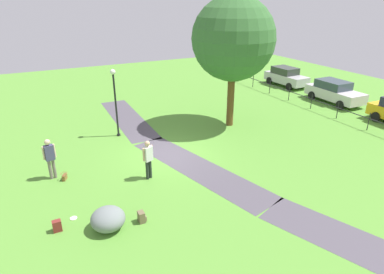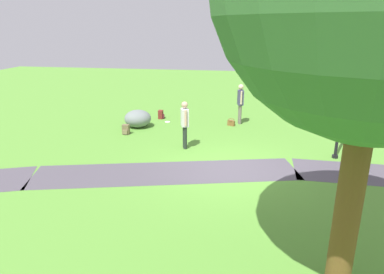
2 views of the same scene
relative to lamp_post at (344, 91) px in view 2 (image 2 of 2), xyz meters
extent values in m
plane|color=#569233|center=(3.46, 1.54, -2.27)|extent=(48.00, 48.00, 0.00)
cube|color=#4D4751|center=(5.34, 2.16, -2.27)|extent=(8.18, 3.64, 0.01)
cylinder|color=brown|center=(1.34, 6.41, -0.58)|extent=(0.41, 0.41, 3.39)
cylinder|color=black|center=(0.00, 0.00, -2.22)|extent=(0.20, 0.20, 0.10)
cylinder|color=black|center=(0.00, 0.00, -0.56)|extent=(0.10, 0.10, 3.42)
sphere|color=white|center=(0.00, 0.00, 1.28)|extent=(0.28, 0.28, 0.28)
ellipsoid|color=slate|center=(7.74, -2.46, -1.89)|extent=(1.18, 1.17, 0.76)
cylinder|color=slate|center=(3.34, -3.66, -1.84)|extent=(0.13, 0.13, 0.87)
cylinder|color=slate|center=(3.37, -3.82, -1.84)|extent=(0.13, 0.13, 0.87)
cube|color=#403F61|center=(3.35, -3.74, -1.07)|extent=(0.30, 0.40, 0.66)
cylinder|color=beige|center=(3.31, -3.52, -1.03)|extent=(0.08, 0.08, 0.58)
cylinder|color=beige|center=(3.39, -3.96, -1.03)|extent=(0.08, 0.08, 0.58)
sphere|color=beige|center=(3.35, -3.74, -0.59)|extent=(0.24, 0.24, 0.24)
cylinder|color=#232D26|center=(5.22, -0.18, -1.85)|extent=(0.13, 0.13, 0.84)
cylinder|color=#232D26|center=(5.17, -0.03, -1.85)|extent=(0.13, 0.13, 0.84)
cube|color=silver|center=(5.19, -0.11, -1.11)|extent=(0.35, 0.42, 0.63)
cylinder|color=tan|center=(5.27, -0.31, -1.08)|extent=(0.08, 0.08, 0.56)
cylinder|color=tan|center=(5.12, 0.10, -1.08)|extent=(0.08, 0.08, 0.56)
sphere|color=tan|center=(5.19, -0.11, -0.65)|extent=(0.23, 0.23, 0.23)
cube|color=brown|center=(3.71, -3.33, -2.15)|extent=(0.34, 0.25, 0.24)
torus|color=brown|center=(3.71, -3.33, -1.97)|extent=(0.36, 0.36, 0.02)
cube|color=brown|center=(7.90, -1.37, -2.07)|extent=(0.28, 0.20, 0.40)
cube|color=#7C6C4E|center=(7.90, -1.24, -2.15)|extent=(0.20, 0.06, 0.18)
cube|color=maroon|center=(7.11, -4.01, -2.07)|extent=(0.20, 0.28, 0.40)
cube|color=maroon|center=(6.98, -4.01, -2.15)|extent=(0.06, 0.20, 0.18)
cylinder|color=white|center=(6.64, -3.44, -2.26)|extent=(0.24, 0.24, 0.02)
camera|label=1|loc=(17.12, -4.09, 4.92)|focal=31.32mm
camera|label=2|loc=(2.96, 11.57, 2.04)|focal=32.37mm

